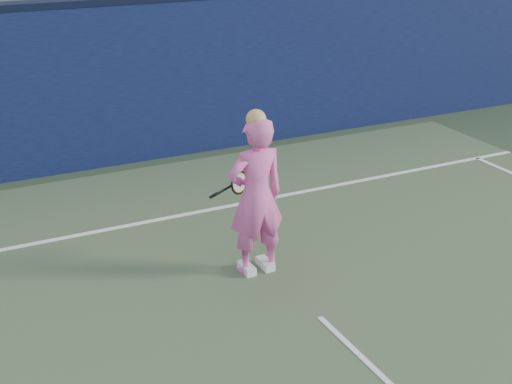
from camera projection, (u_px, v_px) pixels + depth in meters
ground at (376, 372)px, 6.45m from camera, size 80.00×80.00×0.00m
backstop_wall at (145, 82)px, 11.37m from camera, size 24.00×0.40×2.50m
player at (256, 196)px, 7.87m from camera, size 0.68×0.45×1.92m
racket at (237, 184)px, 8.24m from camera, size 0.54×0.15×0.29m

